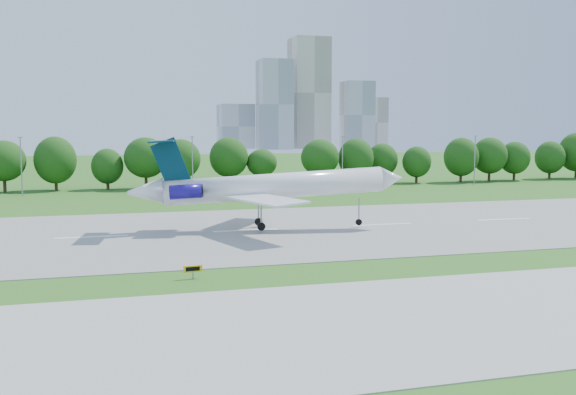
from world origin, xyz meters
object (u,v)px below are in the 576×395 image
at_px(taxi_sign_left, 193,269).
at_px(airliner, 260,186).
at_px(service_vehicle_b, 184,191).
at_px(service_vehicle_a, 212,192).

bearing_deg(taxi_sign_left, airliner, 57.91).
relative_size(airliner, service_vehicle_b, 11.41).
distance_m(airliner, service_vehicle_b, 54.16).
distance_m(service_vehicle_a, service_vehicle_b, 6.93).
relative_size(taxi_sign_left, service_vehicle_a, 0.45).
xyz_separation_m(airliner, service_vehicle_a, (0.86, 49.15, -5.40)).
xyz_separation_m(airliner, service_vehicle_b, (-4.36, 53.71, -5.48)).
distance_m(airliner, taxi_sign_left, 29.61).
xyz_separation_m(service_vehicle_a, service_vehicle_b, (-5.22, 4.56, -0.08)).
xyz_separation_m(taxi_sign_left, service_vehicle_a, (13.40, 75.47, -0.26)).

